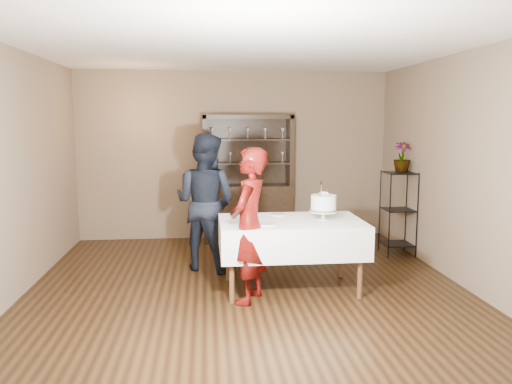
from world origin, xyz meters
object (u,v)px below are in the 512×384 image
china_hutch (248,199)px  plant_etagere (398,210)px  cake_table (291,237)px  cake (324,204)px  potted_plant (402,157)px  man (205,202)px  woman (249,226)px

china_hutch → plant_etagere: bearing=-26.8°
cake_table → cake: size_ratio=3.67×
plant_etagere → potted_plant: bearing=44.4°
man → potted_plant: bearing=-141.8°
china_hutch → man: 1.66m
woman → cake: bearing=134.6°
plant_etagere → cake: 1.99m
cake_table → man: man is taller
woman → man: 1.32m
china_hutch → cake_table: bearing=-83.1°
woman → china_hutch: bearing=-160.6°
plant_etagere → man: size_ratio=0.68×
china_hutch → cake_table: 2.42m
plant_etagere → cake_table: size_ratio=0.75×
plant_etagere → woman: bearing=-143.7°
man → cake: man is taller
cake_table → plant_etagere: bearing=37.1°
plant_etagere → cake: bearing=-136.4°
china_hutch → plant_etagere: china_hutch is taller
cake → potted_plant: (1.46, 1.39, 0.42)m
plant_etagere → potted_plant: 0.75m
man → potted_plant: man is taller
plant_etagere → cake: (-1.42, -1.35, 0.33)m
cake_table → man: (-0.96, 0.91, 0.26)m
man → china_hutch: bearing=-85.8°
man → cake: size_ratio=4.00×
china_hutch → cake_table: size_ratio=1.24×
plant_etagere → cake_table: bearing=-142.9°
plant_etagere → man: 2.80m
china_hutch → cake: (0.66, -2.40, 0.32)m
plant_etagere → cake: size_ratio=2.74×
cake_table → woman: size_ratio=0.98×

